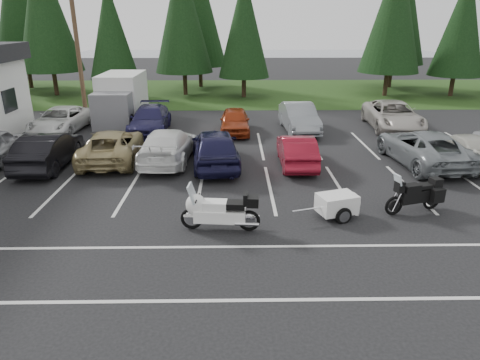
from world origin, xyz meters
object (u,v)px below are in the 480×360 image
Objects in this scene: car_near_2 at (112,146)px; car_far_1 at (150,120)px; car_far_3 at (299,118)px; car_near_3 at (168,145)px; car_near_5 at (297,150)px; car_near_7 at (465,149)px; adventure_motorcycle at (415,192)px; car_far_4 at (393,116)px; car_far_2 at (235,121)px; cargo_trailer at (337,206)px; car_near_6 at (423,147)px; car_near_4 at (215,148)px; touring_motorcycle at (220,208)px; utility_pole at (77,45)px; box_truck at (119,99)px; car_near_1 at (48,150)px; car_far_0 at (61,120)px.

car_near_2 is 1.01× the size of car_far_1.
car_far_3 is at bearing -153.87° from car_near_2.
car_near_3 reaches higher than car_far_1.
car_near_5 is 9.67m from car_far_1.
adventure_motorcycle is (-4.35, -5.17, 0.06)m from car_near_7.
car_near_2 is at bearing -154.90° from car_far_4.
cargo_trailer is at bearing -73.84° from car_far_2.
adventure_motorcycle is at bearing 49.99° from car_near_7.
car_near_5 is (5.79, -0.64, -0.07)m from car_near_3.
car_near_6 is 1.92m from car_near_7.
car_near_5 is 6.25m from car_far_3.
car_near_6 is 14.50m from car_far_1.
touring_motorcycle is (0.37, -6.19, -0.09)m from car_near_4.
car_near_6 is (17.56, -8.10, -3.93)m from utility_pole.
cargo_trailer is (0.57, -5.39, -0.27)m from car_near_5.
box_truck reaches higher than car_far_4.
car_near_7 is (18.47, 0.21, -0.10)m from car_near_1.
car_near_5 is 2.35× the size of cargo_trailer.
car_far_4 is (19.34, 0.41, 0.10)m from car_far_0.
box_truck is 11.21m from car_far_3.
cargo_trailer is at bearing 139.51° from car_near_3.
car_far_1 reaches higher than car_near_5.
car_far_2 is at bearing -21.57° from box_truck.
car_near_3 is at bearing -172.69° from car_near_1.
car_far_0 is (-9.12, 6.25, -0.15)m from car_near_4.
car_near_3 reaches higher than car_far_0.
car_far_4 reaches higher than car_far_1.
adventure_motorcycle is at bearing 15.55° from touring_motorcycle.
car_far_2 is 3.73m from car_far_3.
car_near_5 is at bearing -4.08° from car_near_6.
car_far_2 is (-8.37, 5.75, -0.07)m from car_near_6.
car_far_1 is (2.33, -2.66, -0.72)m from box_truck.
car_far_4 is 2.11× the size of touring_motorcycle.
box_truck is 0.98× the size of car_far_4.
car_far_3 is at bearing -171.66° from car_far_4.
car_near_6 is at bearing -34.56° from car_far_2.
car_far_1 reaches higher than adventure_motorcycle.
adventure_motorcycle is (5.94, -10.88, 0.04)m from car_far_2.
car_far_0 is 0.87× the size of car_far_4.
car_near_2 is 8.38m from car_near_5.
car_near_6 is 10.16m from car_far_2.
car_near_2 is 16.07m from car_far_4.
car_near_4 is (6.30, -8.74, -0.61)m from box_truck.
car_near_1 is 0.91× the size of car_near_3.
car_near_2 is 15.94m from car_near_7.
car_far_2 is (9.19, -2.34, -4.01)m from utility_pole.
car_near_6 is (5.67, 0.10, 0.08)m from car_near_5.
cargo_trailer is (12.46, -13.58, -4.29)m from utility_pole.
car_far_1 is (-3.97, 6.07, -0.11)m from car_near_4.
car_far_2 is at bearing -141.83° from car_near_2.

